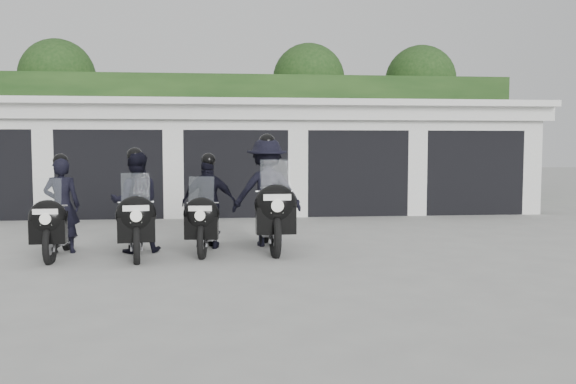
{
  "coord_description": "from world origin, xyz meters",
  "views": [
    {
      "loc": [
        -0.29,
        -9.81,
        1.79
      ],
      "look_at": [
        0.73,
        -0.01,
        1.05
      ],
      "focal_mm": 38.0,
      "sensor_mm": 36.0,
      "label": 1
    }
  ],
  "objects": [
    {
      "name": "police_bike_b",
      "position": [
        -1.76,
        0.43,
        0.77
      ],
      "size": [
        0.93,
        2.09,
        1.83
      ],
      "rotation": [
        0.0,
        0.0,
        0.15
      ],
      "color": "black",
      "rests_on": "ground"
    },
    {
      "name": "police_bike_c",
      "position": [
        -0.59,
        0.72,
        0.73
      ],
      "size": [
        0.99,
        1.98,
        1.73
      ],
      "rotation": [
        0.0,
        0.0,
        -0.09
      ],
      "color": "black",
      "rests_on": "ground"
    },
    {
      "name": "background_vegetation",
      "position": [
        0.37,
        12.92,
        2.77
      ],
      "size": [
        20.0,
        3.9,
        5.8
      ],
      "color": "#183513",
      "rests_on": "ground"
    },
    {
      "name": "police_bike_d",
      "position": [
        0.48,
        0.9,
        0.89
      ],
      "size": [
        1.28,
        2.39,
        2.08
      ],
      "rotation": [
        0.0,
        0.0,
        0.05
      ],
      "color": "black",
      "rests_on": "ground"
    },
    {
      "name": "garage_block",
      "position": [
        -0.0,
        8.06,
        1.42
      ],
      "size": [
        16.4,
        6.8,
        2.96
      ],
      "color": "white",
      "rests_on": "ground"
    },
    {
      "name": "police_bike_a",
      "position": [
        -3.0,
        0.4,
        0.68
      ],
      "size": [
        0.65,
        1.98,
        1.72
      ],
      "rotation": [
        0.0,
        0.0,
        0.05
      ],
      "color": "black",
      "rests_on": "ground"
    },
    {
      "name": "ground",
      "position": [
        0.0,
        0.0,
        0.0
      ],
      "size": [
        80.0,
        80.0,
        0.0
      ],
      "primitive_type": "plane",
      "color": "#A1A19C",
      "rests_on": "ground"
    }
  ]
}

